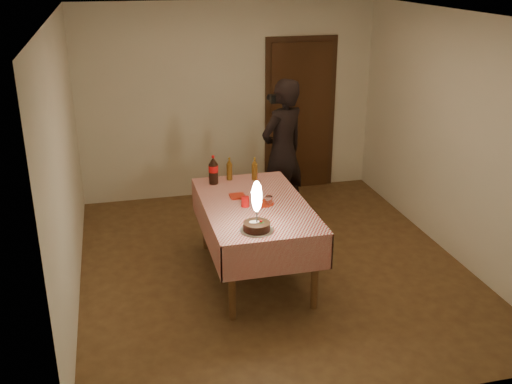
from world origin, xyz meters
TOP-DOWN VIEW (x-y plane):
  - ground at (0.00, 0.00)m, footprint 4.00×4.50m
  - room_shell at (0.03, 0.08)m, footprint 4.04×4.54m
  - dining_table at (-0.23, -0.17)m, footprint 1.02×1.72m
  - birthday_cake at (-0.37, -0.79)m, footprint 0.30×0.30m
  - red_plate at (-0.16, -0.20)m, footprint 0.22×0.22m
  - red_cup at (-0.34, -0.22)m, footprint 0.08×0.08m
  - clear_cup at (-0.10, -0.24)m, footprint 0.07×0.07m
  - napkin_stack at (-0.36, 0.04)m, footprint 0.15×0.15m
  - cola_bottle at (-0.53, 0.48)m, footprint 0.10×0.10m
  - amber_bottle_left at (-0.34, 0.56)m, footprint 0.06×0.06m
  - amber_bottle_right at (-0.07, 0.49)m, footprint 0.06×0.06m
  - photographer at (0.44, 1.15)m, footprint 0.78×0.69m

SIDE VIEW (x-z plane):
  - ground at x=0.00m, z-range -0.01..0.01m
  - dining_table at x=-0.23m, z-range 0.30..1.11m
  - red_plate at x=-0.16m, z-range 0.81..0.82m
  - napkin_stack at x=-0.36m, z-range 0.81..0.83m
  - clear_cup at x=-0.10m, z-range 0.81..0.90m
  - red_cup at x=-0.34m, z-range 0.81..0.91m
  - photographer at x=0.44m, z-range 0.00..1.79m
  - amber_bottle_left at x=-0.34m, z-range 0.80..1.06m
  - amber_bottle_right at x=-0.07m, z-range 0.80..1.06m
  - birthday_cake at x=-0.37m, z-range 0.71..1.18m
  - cola_bottle at x=-0.53m, z-range 0.81..1.12m
  - room_shell at x=0.03m, z-range 0.34..2.96m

